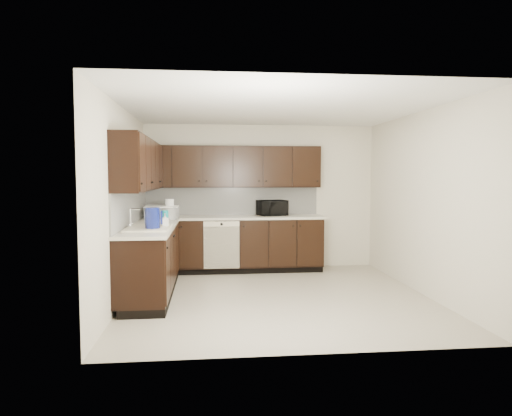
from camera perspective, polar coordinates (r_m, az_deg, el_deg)
The scene contains 20 objects.
floor at distance 6.23m, azimuth 2.64°, elevation -11.01°, with size 4.00×4.00×0.00m, color #ABA28E.
ceiling at distance 6.08m, azimuth 2.71°, elevation 12.39°, with size 4.00×4.00×0.00m, color white.
wall_back at distance 8.00m, azimuth 0.55°, elevation 1.41°, with size 4.00×0.02×2.50m, color beige.
wall_left at distance 6.06m, azimuth -16.38°, elevation 0.41°, with size 0.02×4.00×2.50m, color beige.
wall_right at distance 6.62m, azimuth 20.05°, elevation 0.62°, with size 0.02×4.00×2.50m, color beige.
wall_front at distance 4.06m, azimuth 6.87°, elevation -1.14°, with size 4.00×0.02×2.50m, color beige.
lower_cabinets at distance 7.16m, azimuth -6.72°, elevation -5.67°, with size 3.00×2.80×0.90m.
countertop at distance 7.09m, azimuth -6.77°, elevation -1.63°, with size 3.03×2.83×0.04m.
backsplash at distance 7.28m, azimuth -8.41°, elevation 0.55°, with size 3.00×2.80×0.48m.
upper_cabinets at distance 7.15m, azimuth -7.57°, elevation 5.23°, with size 3.00×2.80×0.70m.
dishwasher at distance 7.44m, azimuth -4.33°, elevation -4.25°, with size 0.58×0.04×0.78m.
sink at distance 6.03m, azimuth -13.34°, elevation -3.07°, with size 0.54×0.82×0.42m.
microwave at distance 7.79m, azimuth 2.01°, elevation 0.01°, with size 0.47×0.32×0.26m, color black.
soap_bottle_a at distance 6.14m, azimuth -11.33°, elevation -1.51°, with size 0.08×0.08×0.18m, color gray.
soap_bottle_b at distance 6.62m, azimuth -13.43°, elevation -0.96°, with size 0.09×0.09×0.22m, color gray.
toaster_oven at distance 7.68m, azimuth -12.25°, elevation -0.36°, with size 0.32×0.24×0.20m, color #B9B9BB.
storage_bin at distance 7.34m, azimuth -11.68°, elevation -0.58°, with size 0.50×0.37×0.19m, color white.
blue_pitcher at distance 5.85m, azimuth -12.81°, elevation -1.32°, with size 0.19×0.19×0.28m, color navy.
teal_tumbler at distance 6.43m, azimuth -11.28°, elevation -1.19°, with size 0.09×0.09×0.20m, color #0D8E95.
paper_towel_roll at distance 7.34m, azimuth -10.77°, elevation -0.12°, with size 0.14×0.14×0.31m, color white.
Camera 1 is at (-0.90, -5.95, 1.61)m, focal length 32.00 mm.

